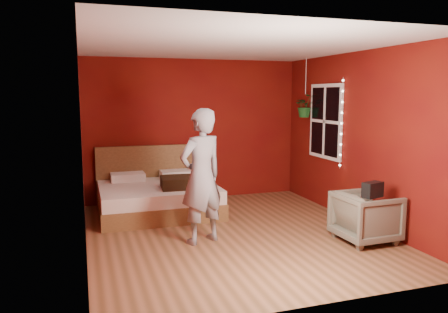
# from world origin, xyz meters

# --- Properties ---
(floor) EXTENTS (4.50, 4.50, 0.00)m
(floor) POSITION_xyz_m (0.00, 0.00, 0.00)
(floor) COLOR brown
(floor) RESTS_ON ground
(room_walls) EXTENTS (4.04, 4.54, 2.62)m
(room_walls) POSITION_xyz_m (0.00, 0.00, 1.68)
(room_walls) COLOR #66150A
(room_walls) RESTS_ON ground
(window) EXTENTS (0.05, 0.97, 1.27)m
(window) POSITION_xyz_m (1.97, 0.90, 1.50)
(window) COLOR white
(window) RESTS_ON room_walls
(fairy_lights) EXTENTS (0.04, 0.04, 1.45)m
(fairy_lights) POSITION_xyz_m (1.94, 0.37, 1.50)
(fairy_lights) COLOR silver
(fairy_lights) RESTS_ON room_walls
(bed) EXTENTS (1.91, 1.62, 1.05)m
(bed) POSITION_xyz_m (-0.84, 1.48, 0.27)
(bed) COLOR brown
(bed) RESTS_ON ground
(person) EXTENTS (0.76, 0.64, 1.78)m
(person) POSITION_xyz_m (-0.53, -0.20, 0.89)
(person) COLOR gray
(person) RESTS_ON ground
(armchair) EXTENTS (0.75, 0.73, 0.67)m
(armchair) POSITION_xyz_m (1.56, -0.86, 0.33)
(armchair) COLOR #686352
(armchair) RESTS_ON ground
(handbag) EXTENTS (0.30, 0.21, 0.19)m
(handbag) POSITION_xyz_m (1.46, -1.10, 0.77)
(handbag) COLOR black
(handbag) RESTS_ON armchair
(throw_pillow) EXTENTS (0.55, 0.55, 0.18)m
(throw_pillow) POSITION_xyz_m (-0.58, 1.08, 0.57)
(throw_pillow) COLOR #311E10
(throw_pillow) RESTS_ON bed
(hanging_plant) EXTENTS (0.43, 0.39, 1.06)m
(hanging_plant) POSITION_xyz_m (1.88, 1.46, 1.75)
(hanging_plant) COLOR silver
(hanging_plant) RESTS_ON room_walls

